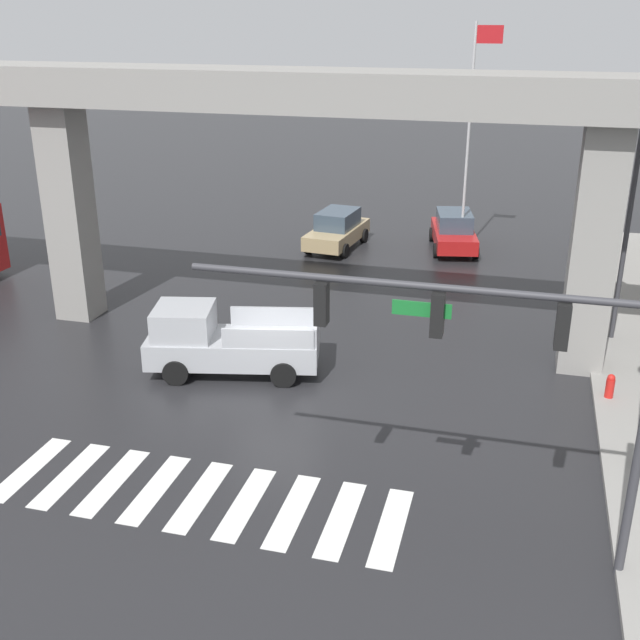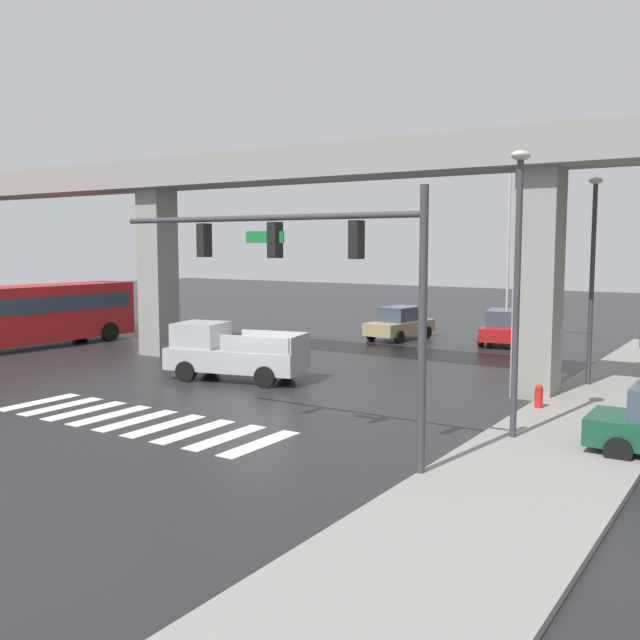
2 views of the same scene
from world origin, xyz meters
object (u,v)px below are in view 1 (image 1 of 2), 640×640
at_px(sedan_red, 454,231).
at_px(street_lamp_mid_block, 631,206).
at_px(flagpole, 472,125).
at_px(sedan_tan, 337,230).
at_px(traffic_signal_mast, 499,347).
at_px(fire_hydrant, 610,388).
at_px(pickup_truck, 223,342).
at_px(street_lamp_far_north, 606,149).

height_order(sedan_red, street_lamp_mid_block, street_lamp_mid_block).
height_order(street_lamp_mid_block, flagpole, flagpole).
bearing_deg(flagpole, sedan_red, 123.05).
distance_m(sedan_tan, traffic_signal_mast, 22.09).
bearing_deg(fire_hydrant, pickup_truck, -175.16).
bearing_deg(fire_hydrant, sedan_tan, 130.70).
bearing_deg(sedan_red, street_lamp_mid_block, -56.48).
relative_size(sedan_tan, street_lamp_far_north, 0.62).
xyz_separation_m(pickup_truck, traffic_signal_mast, (8.14, -6.57, 3.57)).
relative_size(street_lamp_mid_block, street_lamp_far_north, 1.00).
bearing_deg(street_lamp_mid_block, sedan_tan, 144.16).
distance_m(sedan_tan, fire_hydrant, 16.83).
xyz_separation_m(traffic_signal_mast, street_lamp_mid_block, (3.40, 12.06, 0.00)).
relative_size(sedan_red, street_lamp_mid_block, 0.63).
distance_m(pickup_truck, sedan_tan, 13.70).
xyz_separation_m(sedan_tan, flagpole, (5.70, 0.33, 4.83)).
xyz_separation_m(traffic_signal_mast, street_lamp_far_north, (3.40, 22.89, 0.00)).
height_order(street_lamp_mid_block, fire_hydrant, street_lamp_mid_block).
bearing_deg(sedan_tan, traffic_signal_mast, -68.53).
bearing_deg(fire_hydrant, flagpole, 111.93).
xyz_separation_m(sedan_red, flagpole, (0.51, -0.79, 4.83)).
bearing_deg(sedan_red, sedan_tan, -167.82).
distance_m(traffic_signal_mast, flagpole, 20.75).
bearing_deg(sedan_tan, sedan_red, 12.18).
bearing_deg(traffic_signal_mast, fire_hydrant, 68.27).
bearing_deg(sedan_tan, fire_hydrant, -49.30).
relative_size(sedan_red, fire_hydrant, 5.37).
relative_size(fire_hydrant, flagpole, 0.09).
xyz_separation_m(sedan_red, fire_hydrant, (5.78, -13.87, -0.42)).
distance_m(sedan_red, street_lamp_far_north, 7.36).
height_order(traffic_signal_mast, street_lamp_mid_block, street_lamp_mid_block).
relative_size(sedan_tan, flagpole, 0.46).
relative_size(sedan_red, flagpole, 0.47).
distance_m(pickup_truck, street_lamp_far_north, 20.30).
distance_m(street_lamp_mid_block, street_lamp_far_north, 10.83).
bearing_deg(flagpole, traffic_signal_mast, -83.71).
relative_size(traffic_signal_mast, street_lamp_mid_block, 1.20).
height_order(pickup_truck, sedan_red, pickup_truck).
height_order(pickup_truck, traffic_signal_mast, traffic_signal_mast).
height_order(sedan_red, street_lamp_far_north, street_lamp_far_north).
bearing_deg(pickup_truck, street_lamp_mid_block, 25.44).
height_order(sedan_red, traffic_signal_mast, traffic_signal_mast).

